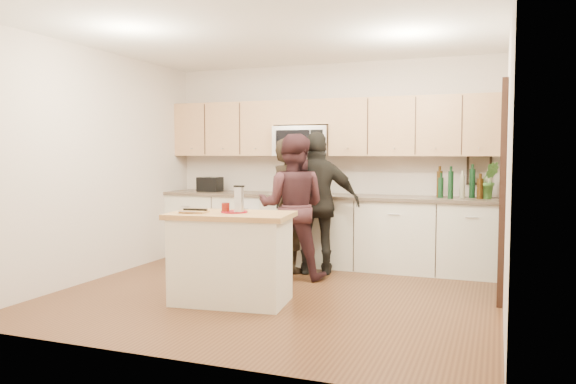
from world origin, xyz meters
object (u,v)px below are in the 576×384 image
at_px(island, 231,257).
at_px(woman_center, 292,207).
at_px(toaster, 210,184).
at_px(woman_right, 318,203).
at_px(woman_left, 289,205).

distance_m(island, woman_center, 1.32).
relative_size(island, toaster, 4.09).
height_order(woman_center, woman_right, woman_right).
bearing_deg(island, woman_center, 74.43).
height_order(woman_left, woman_center, woman_center).
relative_size(island, woman_left, 0.76).
relative_size(woman_center, woman_right, 0.98).
xyz_separation_m(toaster, woman_center, (1.58, -0.88, -0.19)).
bearing_deg(island, woman_left, 82.42).
height_order(island, woman_center, woman_center).
relative_size(island, woman_right, 0.73).
bearing_deg(woman_right, woman_left, -15.98).
bearing_deg(woman_center, woman_left, -73.78).
bearing_deg(toaster, woman_right, -16.84).
xyz_separation_m(toaster, woman_left, (1.41, -0.54, -0.21)).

